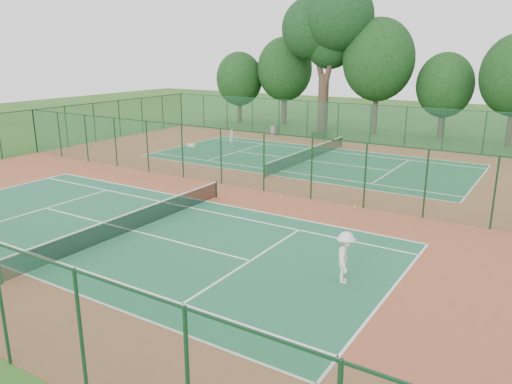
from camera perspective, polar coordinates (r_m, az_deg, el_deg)
ground at (r=30.26m, az=-1.60°, el=0.54°), size 120.00×120.00×0.00m
red_pad at (r=30.26m, az=-1.60°, el=0.55°), size 40.00×36.00×0.01m
court_near at (r=23.67m, az=-13.82°, el=-4.32°), size 23.77×10.97×0.01m
court_far at (r=37.85m, az=5.99°, el=3.61°), size 23.77×10.97×0.01m
fence_north at (r=45.69m, az=11.13°, el=7.74°), size 40.00×0.09×3.50m
fence_west at (r=44.05m, az=-23.96°, el=6.38°), size 0.09×36.00×3.50m
fence_divider at (r=29.84m, az=-1.63°, el=3.80°), size 40.00×0.09×3.50m
tennis_net_near at (r=23.49m, az=-13.90°, el=-3.11°), size 0.10×12.90×0.97m
tennis_net_far at (r=37.75m, az=6.02°, el=4.40°), size 0.10×12.90×0.97m
player_near at (r=18.01m, az=10.15°, el=-7.38°), size 1.09×1.39×1.89m
player_far at (r=42.91m, az=-2.82°, el=6.20°), size 0.50×0.64×1.56m
trash_bin at (r=48.42m, az=1.97°, el=6.97°), size 0.73×0.73×0.99m
bench at (r=46.05m, az=7.20°, el=6.33°), size 1.45×0.88×0.86m
kit_bag at (r=43.45m, az=-7.39°, el=5.32°), size 0.70×0.29×0.26m
stray_ball_a at (r=28.59m, az=1.32°, el=-0.29°), size 0.07×0.07×0.07m
stray_ball_b at (r=28.07m, az=2.82°, el=-0.60°), size 0.08×0.08×0.08m
stray_ball_c at (r=29.46m, az=-1.08°, el=0.21°), size 0.07×0.07×0.07m
big_tree at (r=51.52m, az=8.18°, el=18.14°), size 9.35×6.84×14.36m
evergreen_row at (r=51.61m, az=14.09°, el=6.49°), size 39.00×5.00×12.00m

